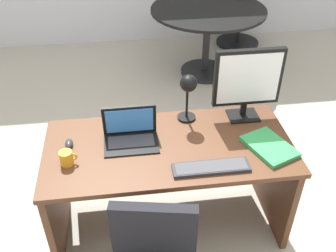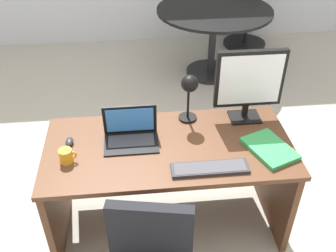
{
  "view_description": "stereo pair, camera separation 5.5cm",
  "coord_description": "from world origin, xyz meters",
  "views": [
    {
      "loc": [
        -0.25,
        -1.81,
        2.23
      ],
      "look_at": [
        0.0,
        0.04,
        0.85
      ],
      "focal_mm": 41.51,
      "sensor_mm": 36.0,
      "label": 1
    },
    {
      "loc": [
        -0.19,
        -1.82,
        2.23
      ],
      "look_at": [
        0.0,
        0.04,
        0.85
      ],
      "focal_mm": 41.51,
      "sensor_mm": 36.0,
      "label": 2
    }
  ],
  "objects": [
    {
      "name": "desk_lamp",
      "position": [
        0.15,
        0.24,
        0.97
      ],
      "size": [
        0.12,
        0.14,
        0.34
      ],
      "color": "black",
      "rests_on": "desk"
    },
    {
      "name": "coffee_mug",
      "position": [
        -0.6,
        -0.09,
        0.77
      ],
      "size": [
        0.1,
        0.08,
        0.09
      ],
      "color": "orange",
      "rests_on": "desk"
    },
    {
      "name": "meeting_chair_near",
      "position": [
        1.29,
        2.86,
        0.33
      ],
      "size": [
        0.65,
        0.65,
        0.85
      ],
      "color": "black",
      "rests_on": "ground"
    },
    {
      "name": "keyboard",
      "position": [
        0.21,
        -0.24,
        0.74
      ],
      "size": [
        0.44,
        0.11,
        0.02
      ],
      "color": "#2D2D33",
      "rests_on": "desk"
    },
    {
      "name": "ground",
      "position": [
        0.0,
        1.5,
        0.0
      ],
      "size": [
        12.0,
        12.0,
        0.0
      ],
      "primitive_type": "plane",
      "color": "#B7B2A3"
    },
    {
      "name": "monitor",
      "position": [
        0.53,
        0.24,
        1.01
      ],
      "size": [
        0.44,
        0.16,
        0.49
      ],
      "color": "black",
      "rests_on": "desk"
    },
    {
      "name": "desk",
      "position": [
        0.0,
        0.05,
        0.5
      ],
      "size": [
        1.51,
        0.72,
        0.73
      ],
      "color": "#56331E",
      "rests_on": "ground"
    },
    {
      "name": "book",
      "position": [
        0.59,
        -0.11,
        0.74
      ],
      "size": [
        0.32,
        0.37,
        0.03
      ],
      "color": "green",
      "rests_on": "desk"
    },
    {
      "name": "laptop",
      "position": [
        -0.23,
        0.1,
        0.8
      ],
      "size": [
        0.33,
        0.23,
        0.22
      ],
      "color": "black",
      "rests_on": "desk"
    },
    {
      "name": "meeting_table",
      "position": [
        0.72,
        2.18,
        0.59
      ],
      "size": [
        1.24,
        1.24,
        0.77
      ],
      "color": "black",
      "rests_on": "ground"
    },
    {
      "name": "mouse",
      "position": [
        -0.6,
        0.07,
        0.75
      ],
      "size": [
        0.05,
        0.08,
        0.04
      ],
      "color": "#2D2D33",
      "rests_on": "desk"
    }
  ]
}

